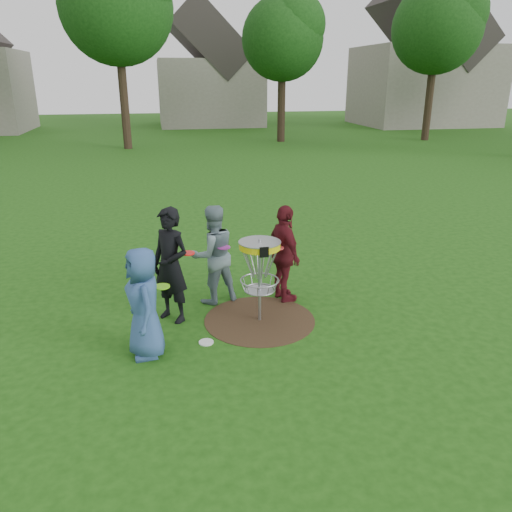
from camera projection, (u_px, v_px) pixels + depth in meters
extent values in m
plane|color=#19470F|center=(260.00, 320.00, 8.10)|extent=(100.00, 100.00, 0.00)
cylinder|color=#47331E|center=(260.00, 320.00, 8.10)|extent=(1.80, 1.80, 0.01)
imported|color=#315187|center=(144.00, 303.00, 6.84)|extent=(0.65, 0.87, 1.59)
imported|color=black|center=(171.00, 266.00, 7.83)|extent=(0.80, 0.79, 1.86)
imported|color=slate|center=(213.00, 255.00, 8.51)|extent=(1.00, 0.89, 1.73)
imported|color=#58141B|center=(284.00, 254.00, 8.57)|extent=(0.62, 1.07, 1.71)
cylinder|color=white|center=(206.00, 342.00, 7.41)|extent=(0.22, 0.22, 0.02)
cylinder|color=#9EA0A5|center=(260.00, 281.00, 7.87)|extent=(0.05, 0.05, 1.38)
cylinder|color=#D7C60B|center=(260.00, 245.00, 7.67)|extent=(0.64, 0.64, 0.10)
cylinder|color=#9EA0A5|center=(260.00, 242.00, 7.65)|extent=(0.66, 0.66, 0.01)
cube|color=black|center=(264.00, 252.00, 7.37)|extent=(0.14, 0.02, 0.16)
torus|color=#9EA0A5|center=(260.00, 280.00, 7.87)|extent=(0.62, 0.62, 0.02)
torus|color=#9EA0A5|center=(260.00, 289.00, 7.92)|extent=(0.50, 0.50, 0.02)
cylinder|color=#9EA0A5|center=(260.00, 290.00, 7.92)|extent=(0.44, 0.44, 0.01)
cylinder|color=#71D818|center=(162.00, 287.00, 6.93)|extent=(0.22, 0.22, 0.02)
cylinder|color=#FC1615|center=(188.00, 253.00, 7.75)|extent=(0.22, 0.22, 0.02)
cylinder|color=#D838C6|center=(224.00, 247.00, 8.27)|extent=(0.22, 0.22, 0.02)
cylinder|color=#FA4241|center=(277.00, 248.00, 8.27)|extent=(0.22, 0.22, 0.02)
cylinder|color=#38281C|center=(125.00, 105.00, 26.62)|extent=(0.46, 0.46, 4.62)
sphere|color=#164211|center=(116.00, 7.00, 25.02)|extent=(5.72, 5.72, 5.72)
cylinder|color=#38281C|center=(281.00, 109.00, 29.78)|extent=(0.46, 0.46, 3.78)
sphere|color=#164211|center=(282.00, 39.00, 28.47)|extent=(4.68, 4.68, 4.68)
cylinder|color=#38281C|center=(428.00, 105.00, 30.42)|extent=(0.46, 0.46, 4.20)
sphere|color=#164211|center=(437.00, 28.00, 28.96)|extent=(5.20, 5.20, 5.20)
cube|color=gray|center=(210.00, 93.00, 40.11)|extent=(8.00, 7.00, 5.00)
cube|color=#2D2826|center=(208.00, 40.00, 38.77)|extent=(6.11, 7.14, 6.11)
cube|color=gray|center=(423.00, 86.00, 40.25)|extent=(10.00, 8.00, 6.00)
cube|color=#2D2826|center=(430.00, 21.00, 38.63)|extent=(7.64, 8.16, 7.64)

